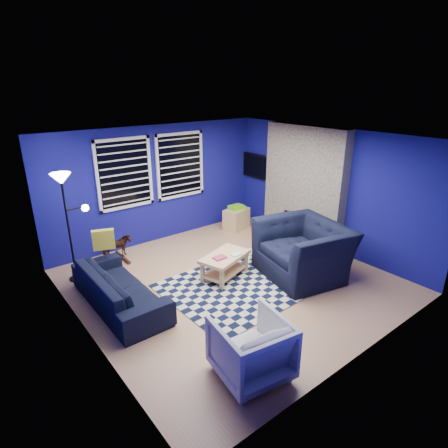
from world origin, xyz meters
The scene contains 18 objects.
floor centered at (0.00, 0.00, 0.00)m, with size 5.00×5.00×0.00m, color tan.
ceiling centered at (0.00, 0.00, 2.50)m, with size 5.00×5.00×0.00m, color white.
wall_back centered at (0.00, 2.50, 1.25)m, with size 5.00×5.00×0.00m, color navy.
wall_left centered at (-2.50, 0.00, 1.25)m, with size 5.00×5.00×0.00m, color navy.
wall_right centered at (2.50, 0.00, 1.25)m, with size 5.00×5.00×0.00m, color navy.
fireplace centered at (2.36, 0.50, 1.20)m, with size 0.65×2.00×2.50m.
window_left centered at (-0.75, 2.46, 1.60)m, with size 1.17×0.06×1.42m.
window_right centered at (0.55, 2.46, 1.60)m, with size 1.17×0.06×1.42m.
tv centered at (2.45, 2.00, 1.40)m, with size 0.07×1.00×0.58m.
rug centered at (0.04, -0.20, 0.01)m, with size 2.50×2.00×0.02m, color black.
sofa centered at (-1.84, 0.52, 0.30)m, with size 0.81×2.08×0.61m, color black.
armchair_big centered at (1.17, -0.58, 0.49)m, with size 1.31×1.50×0.98m, color black.
armchair_bent centered at (-1.24, -1.88, 0.38)m, with size 0.81×0.84×0.76m, color gray.
rocking_horse centered at (-1.24, 2.04, 0.30)m, with size 0.55×0.25×0.47m, color #492A17.
coffee_table centered at (0.01, 0.20, 0.32)m, with size 1.04×0.78×0.46m.
cabinet centered at (1.71, 1.91, 0.26)m, with size 0.67×0.53×0.58m.
floor_lamp centered at (-2.11, 1.78, 1.59)m, with size 0.53×0.32×1.94m.
throw_pillow centered at (-1.69, 1.41, 0.78)m, with size 0.37×0.11×0.35m, color gold.
Camera 1 is at (-3.71, -4.50, 3.31)m, focal length 30.00 mm.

